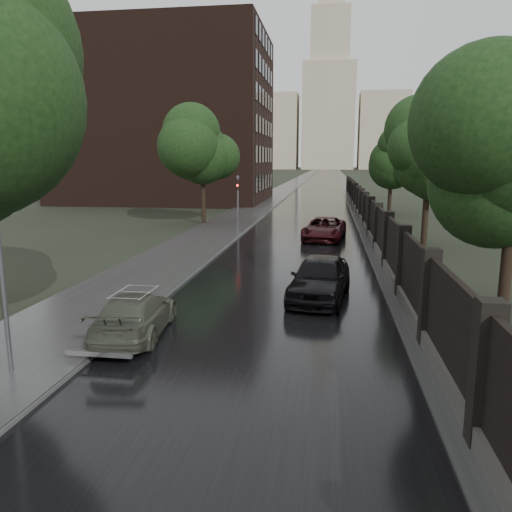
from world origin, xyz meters
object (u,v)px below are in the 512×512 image
(tree_right_c, at_px, (392,161))
(tree_right_b, at_px, (429,161))
(volga_sedan, at_px, (135,314))
(car_right_far, at_px, (324,229))
(car_right_near, at_px, (320,278))
(tree_left_far, at_px, (203,157))
(traffic_light, at_px, (238,199))
(lamp_post, at_px, (1,265))

(tree_right_c, bearing_deg, tree_right_b, -90.00)
(volga_sedan, bearing_deg, car_right_far, -111.50)
(volga_sedan, bearing_deg, car_right_near, -144.35)
(tree_right_c, xyz_separation_m, car_right_far, (-5.90, -16.74, -4.22))
(tree_left_far, height_order, volga_sedan, tree_left_far)
(traffic_light, height_order, car_right_near, traffic_light)
(traffic_light, relative_size, volga_sedan, 0.93)
(tree_left_far, height_order, tree_right_b, tree_left_far)
(lamp_post, bearing_deg, tree_left_far, 95.21)
(tree_left_far, relative_size, lamp_post, 1.45)
(car_right_near, bearing_deg, car_right_far, 97.52)
(tree_left_far, height_order, car_right_near, tree_left_far)
(tree_right_b, height_order, tree_right_c, same)
(tree_right_b, xyz_separation_m, car_right_far, (-5.90, 1.26, -4.22))
(tree_right_b, bearing_deg, tree_right_c, 90.00)
(lamp_post, distance_m, car_right_far, 22.94)
(tree_right_b, distance_m, car_right_near, 14.65)
(car_right_near, bearing_deg, lamp_post, -124.58)
(tree_right_b, height_order, lamp_post, tree_right_b)
(traffic_light, bearing_deg, lamp_post, -92.68)
(volga_sedan, distance_m, car_right_far, 19.34)
(lamp_post, distance_m, volga_sedan, 4.16)
(car_right_far, bearing_deg, car_right_near, -83.38)
(tree_right_b, distance_m, tree_right_c, 18.00)
(tree_right_b, bearing_deg, lamp_post, -122.18)
(tree_right_b, bearing_deg, car_right_far, 167.91)
(tree_right_c, height_order, lamp_post, tree_right_c)
(lamp_post, xyz_separation_m, traffic_light, (1.10, 23.49, -0.27))
(car_right_near, bearing_deg, traffic_light, 118.06)
(tree_right_b, height_order, car_right_near, tree_right_b)
(tree_left_far, distance_m, volga_sedan, 26.15)
(volga_sedan, xyz_separation_m, car_right_near, (5.20, 4.61, 0.18))
(tree_right_b, height_order, volga_sedan, tree_right_b)
(lamp_post, bearing_deg, tree_right_c, 71.48)
(traffic_light, bearing_deg, volga_sedan, -88.03)
(tree_left_far, bearing_deg, lamp_post, -84.79)
(car_right_far, bearing_deg, traffic_light, 170.27)
(tree_right_c, relative_size, traffic_light, 1.75)
(lamp_post, relative_size, volga_sedan, 1.19)
(lamp_post, bearing_deg, tree_right_b, 57.82)
(tree_right_c, xyz_separation_m, lamp_post, (-12.90, -38.50, -2.28))
(tree_left_far, relative_size, traffic_light, 1.85)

